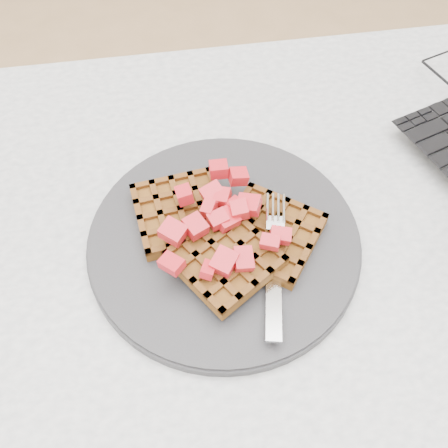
# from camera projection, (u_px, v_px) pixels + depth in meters

# --- Properties ---
(ground) EXTENTS (4.00, 4.00, 0.00)m
(ground) POSITION_uv_depth(u_px,v_px,m) (265.00, 420.00, 1.18)
(ground) COLOR tan
(ground) RESTS_ON ground
(table) EXTENTS (1.20, 0.80, 0.75)m
(table) POSITION_uv_depth(u_px,v_px,m) (297.00, 303.00, 0.66)
(table) COLOR silver
(table) RESTS_ON ground
(plate) EXTENTS (0.31, 0.31, 0.02)m
(plate) POSITION_uv_depth(u_px,v_px,m) (224.00, 240.00, 0.57)
(plate) COLOR #252528
(plate) RESTS_ON table
(waffles) EXTENTS (0.22, 0.20, 0.03)m
(waffles) POSITION_uv_depth(u_px,v_px,m) (225.00, 233.00, 0.55)
(waffles) COLOR brown
(waffles) RESTS_ON plate
(strawberry_pile) EXTENTS (0.15, 0.15, 0.02)m
(strawberry_pile) POSITION_uv_depth(u_px,v_px,m) (224.00, 217.00, 0.53)
(strawberry_pile) COLOR #A7111D
(strawberry_pile) RESTS_ON waffles
(fork) EXTENTS (0.06, 0.18, 0.02)m
(fork) POSITION_uv_depth(u_px,v_px,m) (274.00, 258.00, 0.54)
(fork) COLOR silver
(fork) RESTS_ON plate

